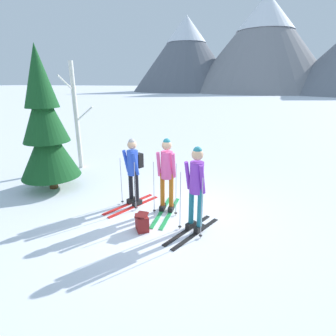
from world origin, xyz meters
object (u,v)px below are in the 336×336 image
(skier_in_blue, at_px, (133,168))
(skier_in_purple, at_px, (196,185))
(backpack_on_snow_front, at_px, (142,222))
(skier_in_pink, at_px, (167,172))
(pine_tree_near, at_px, (45,127))
(birch_tree_tall, at_px, (76,116))

(skier_in_blue, xyz_separation_m, skier_in_purple, (1.74, -0.84, 0.05))
(skier_in_purple, distance_m, backpack_on_snow_front, 1.42)
(skier_in_blue, bearing_deg, skier_in_pink, -8.24)
(skier_in_blue, relative_size, pine_tree_near, 0.43)
(skier_in_purple, distance_m, pine_tree_near, 4.75)
(skier_in_purple, relative_size, backpack_on_snow_front, 4.63)
(skier_in_pink, distance_m, backpack_on_snow_front, 1.33)
(skier_in_pink, relative_size, backpack_on_snow_front, 4.57)
(skier_in_purple, relative_size, birch_tree_tall, 0.50)
(skier_in_blue, xyz_separation_m, skier_in_pink, (0.91, -0.13, 0.03))
(skier_in_blue, bearing_deg, skier_in_purple, -25.79)
(pine_tree_near, xyz_separation_m, birch_tree_tall, (-0.33, 1.98, 0.05))
(pine_tree_near, relative_size, birch_tree_tall, 1.08)
(skier_in_blue, distance_m, backpack_on_snow_front, 1.53)
(backpack_on_snow_front, bearing_deg, birch_tree_tall, 137.08)
(skier_in_pink, bearing_deg, pine_tree_near, 172.02)
(skier_in_blue, distance_m, birch_tree_tall, 4.02)
(birch_tree_tall, bearing_deg, skier_in_blue, -37.16)
(skier_in_purple, xyz_separation_m, backpack_on_snow_front, (-1.09, -0.30, -0.85))
(skier_in_purple, bearing_deg, skier_in_blue, 154.21)
(skier_in_pink, height_order, skier_in_purple, skier_in_purple)
(skier_in_pink, distance_m, skier_in_purple, 1.09)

